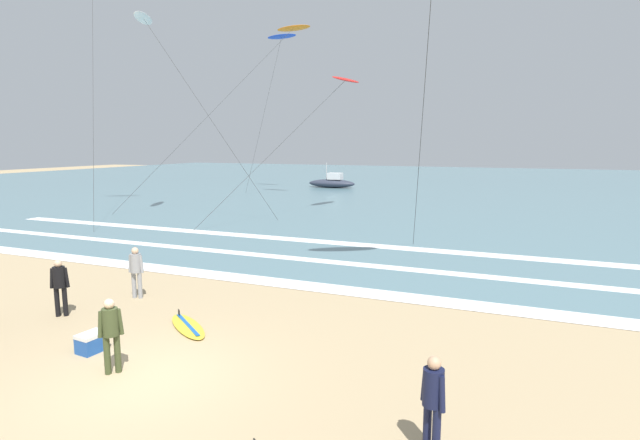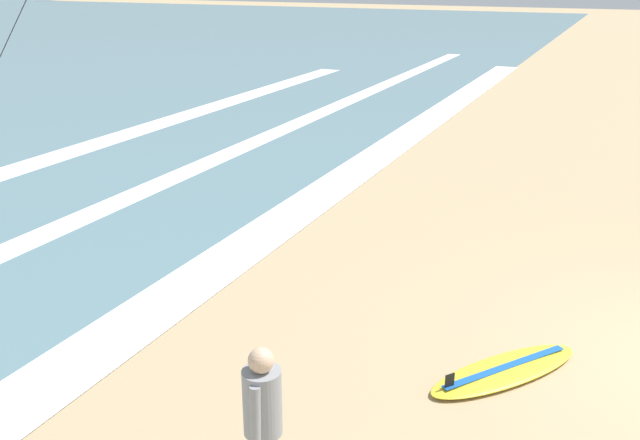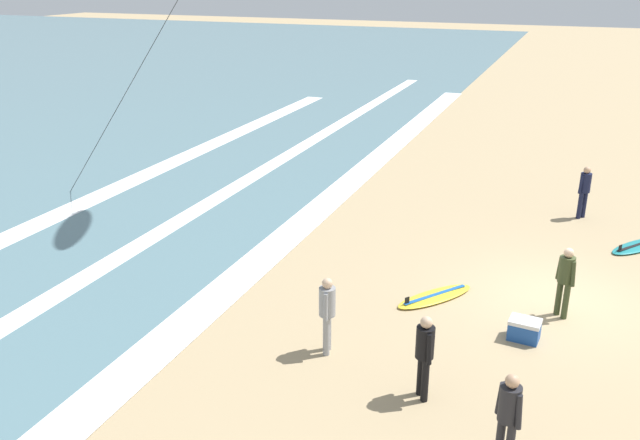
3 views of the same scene
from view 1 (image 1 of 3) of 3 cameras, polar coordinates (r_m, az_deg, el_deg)
The scene contains 16 objects.
ground_plane at distance 11.24m, azimuth -19.53°, elevation -16.66°, with size 160.00×160.00×0.00m, color tan.
ocean_surface at distance 59.93m, azimuth 15.76°, elevation 3.89°, with size 140.00×90.00×0.01m, color slate.
wave_foam_shoreline at distance 17.35m, azimuth -5.39°, elevation -7.06°, with size 53.12×1.01×0.01m, color white.
wave_foam_mid_break at distance 19.79m, azimuth 4.00°, elevation -5.06°, with size 57.38×0.66×0.01m, color white.
wave_foam_outer_break at distance 23.62m, azimuth 4.00°, elevation -2.79°, with size 43.38×0.92×0.01m, color white.
surfer_foreground_main at distance 8.13m, azimuth 12.80°, elevation -19.11°, with size 0.46×0.38×1.60m.
surfer_background_far at distance 16.34m, azimuth -20.31°, elevation -5.16°, with size 0.52×0.32×1.60m.
surfer_left_near at distance 11.32m, azimuth -22.83°, elevation -11.42°, with size 0.40×0.44×1.60m.
surfer_right_near at distance 15.51m, azimuth -27.64°, elevation -6.35°, with size 0.47×0.36×1.60m.
surfboard_foreground_flat at distance 13.63m, azimuth -14.89°, elevation -11.65°, with size 2.04×1.73×0.25m.
kite_white_low_near at distance 34.43m, azimuth -19.46°, elevation 20.80°, with size 9.07×3.63×12.51m.
kite_red_high_right at distance 34.47m, azimuth 2.90°, elevation 15.65°, with size 5.95×11.79×9.16m.
kite_blue_mid_center at distance 50.70m, azimuth -4.44°, elevation 20.09°, with size 4.33×3.33×15.04m.
kite_orange_far_left at distance 43.89m, azimuth -3.21°, elevation 20.92°, with size 8.89×14.10×14.35m.
offshore_boat at distance 54.04m, azimuth 1.39°, elevation 4.31°, with size 5.22×1.78×2.70m.
cooler_box at distance 12.86m, azimuth -24.65°, elevation -12.59°, with size 0.51×0.65×0.44m.
Camera 1 is at (6.97, -7.44, 4.73)m, focal length 27.97 mm.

